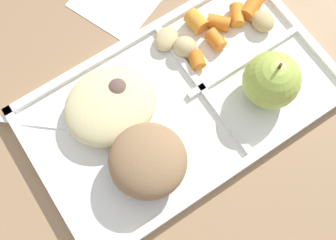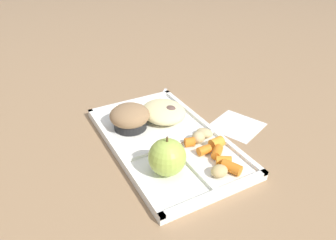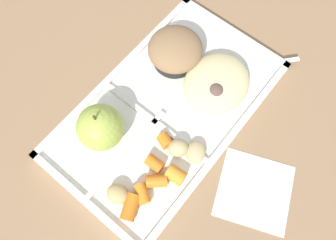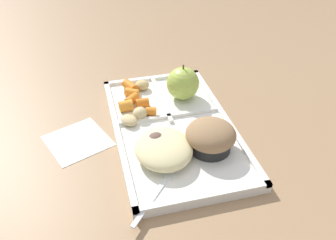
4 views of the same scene
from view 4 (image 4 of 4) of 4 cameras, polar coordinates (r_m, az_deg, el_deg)
The scene contains 19 objects.
ground at distance 0.72m, azimuth 0.76°, elevation -1.84°, with size 6.00×6.00×0.00m, color #997551.
lunch_tray at distance 0.72m, azimuth 0.74°, elevation -1.33°, with size 0.39×0.23×0.02m.
green_apple at distance 0.79m, azimuth 2.35°, elevation 5.76°, with size 0.07×0.07×0.08m.
bran_muffin at distance 0.65m, azimuth 6.70°, elevation -2.64°, with size 0.09×0.09×0.06m.
carrot_slice_edge at distance 0.77m, azimuth -4.05°, elevation 2.72°, with size 0.02×0.02×0.03m, color orange.
carrot_slice_small at distance 0.76m, azimuth -6.61°, elevation 2.22°, with size 0.02×0.02×0.03m, color orange.
carrot_slice_tilted at distance 0.78m, azimuth -5.69°, elevation 3.24°, with size 0.02×0.02×0.03m, color orange.
carrot_slice_large at distance 0.83m, azimuth -5.96°, elevation 5.28°, with size 0.02×0.02×0.04m, color orange.
carrot_slice_near_corner at distance 0.74m, azimuth -2.66°, elevation 1.29°, with size 0.02×0.02×0.02m, color orange.
carrot_slice_center at distance 0.81m, azimuth -5.71°, elevation 4.31°, with size 0.02×0.02×0.03m, color orange.
potato_chunk_browned at distance 0.72m, azimuth -6.13°, elevation -0.02°, with size 0.04×0.03×0.02m, color tan.
potato_chunk_small at distance 0.83m, azimuth -4.12°, elevation 5.47°, with size 0.03×0.03×0.02m, color tan.
potato_chunk_large at distance 0.73m, azimuth -4.42°, elevation 1.07°, with size 0.03×0.03×0.02m, color tan.
egg_noodle_pile at distance 0.64m, azimuth -0.70°, elevation -4.49°, with size 0.12×0.10×0.04m, color beige.
meatball_back at distance 0.64m, azimuth -0.01°, elevation -4.57°, with size 0.03×0.03×0.03m, color brown.
meatball_front at distance 0.64m, azimuth -2.11°, elevation -4.49°, with size 0.03×0.03×0.03m, color brown.
meatball_center at distance 0.65m, azimuth -1.82°, elevation -3.60°, with size 0.04×0.04×0.04m, color brown.
plastic_fork at distance 0.60m, azimuth -0.97°, elevation -10.15°, with size 0.13×0.12×0.00m.
paper_napkin at distance 0.72m, azimuth -14.00°, elevation -3.15°, with size 0.11×0.11×0.00m, color white.
Camera 4 is at (0.55, -0.15, 0.45)m, focal length 38.82 mm.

